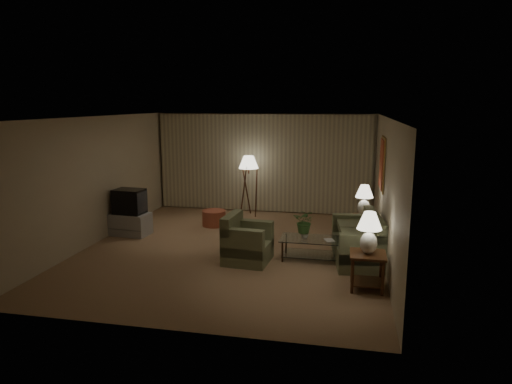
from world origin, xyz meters
The scene contains 16 objects.
ground centered at (0.00, 0.00, 0.00)m, with size 7.00×7.00×0.00m, color tan.
room_shell centered at (0.02, 1.51, 1.75)m, with size 6.04×7.02×2.72m.
sofa centered at (2.50, -0.21, 0.36)m, with size 1.81×1.19×0.72m.
armchair centered at (0.48, -0.69, 0.36)m, with size 0.99×0.95×0.72m.
side_table_near centered at (2.65, -1.56, 0.41)m, with size 0.57×0.57×0.60m.
side_table_far centered at (2.65, 1.04, 0.39)m, with size 0.45×0.38×0.60m.
table_lamp_near centered at (2.65, -1.56, 1.01)m, with size 0.40×0.40×0.69m.
table_lamp_far centered at (2.65, 1.04, 0.99)m, with size 0.38×0.38×0.66m.
coffee_table centered at (1.67, -0.31, 0.28)m, with size 1.22×0.67×0.41m.
tv_cabinet centered at (-2.55, 0.55, 0.25)m, with size 0.90×0.61×0.50m, color #9A9B9D.
crt_tv centered at (-2.55, 0.55, 0.78)m, with size 0.69×0.52×0.56m, color black.
floor_lamp centered at (-0.28, 2.84, 0.84)m, with size 0.52×0.52×1.61m.
ottoman centered at (-0.90, 1.68, 0.19)m, with size 0.57×0.57×0.38m, color #AA5139.
vase centered at (1.52, -0.31, 0.49)m, with size 0.14×0.14×0.14m, color silver.
flowers centered at (1.52, -0.31, 0.79)m, with size 0.42×0.36×0.47m, color #3B6A2F.
book centered at (1.92, -0.41, 0.42)m, with size 0.16×0.22×0.02m, color olive.
Camera 1 is at (2.27, -8.77, 2.98)m, focal length 32.00 mm.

